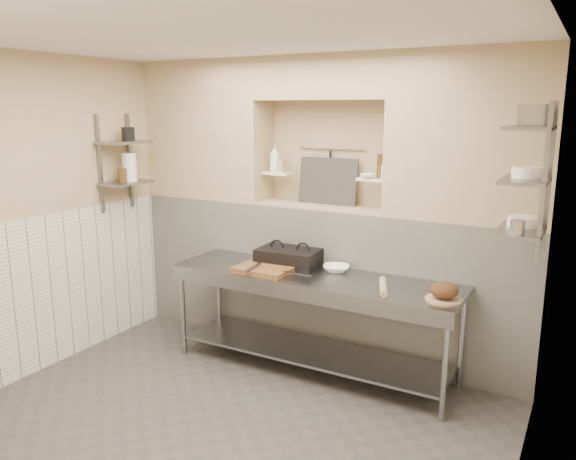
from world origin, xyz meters
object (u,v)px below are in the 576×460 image
Objects in this scene: prep_table at (312,303)px; bottle_soap at (275,158)px; rolling_pin at (383,287)px; bread_loaf at (444,290)px; mixing_bowl at (336,268)px; panini_press at (290,256)px; jug_left at (129,167)px; bowl_alcove at (367,176)px; cutting_board at (264,269)px.

bottle_soap is at bearing 141.63° from prep_table.
rolling_pin is 0.49m from bread_loaf.
mixing_bowl is at bearing 151.32° from rolling_pin.
bottle_soap is at bearing 160.73° from bread_loaf.
jug_left reaches higher than panini_press.
bread_loaf is at bearing -16.43° from mixing_bowl.
bowl_alcove is (0.28, 0.52, 1.09)m from prep_table.
bread_loaf is at bearing -34.86° from bowl_alcove.
bottle_soap is 1.46m from jug_left.
rolling_pin is at bearing -25.11° from bottle_soap.
bread_loaf reaches higher than rolling_pin.
mixing_bowl is 1.09× the size of bread_loaf.
rolling_pin is at bearing -0.29° from jug_left.
jug_left is at bearing 179.67° from bread_loaf.
mixing_bowl is (0.13, 0.21, 0.29)m from prep_table.
bread_loaf is at bearing -4.76° from prep_table.
mixing_bowl is at bearing -4.02° from panini_press.
mixing_bowl is at bearing 57.28° from prep_table.
rolling_pin is (0.68, -0.09, 0.29)m from prep_table.
bottle_soap reaches higher than bread_loaf.
jug_left is at bearing -165.49° from bowl_alcove.
bread_loaf is (0.48, -0.00, 0.05)m from rolling_pin.
bowl_alcove is at bearing 64.25° from mixing_bowl.
prep_table is 1.21m from bread_loaf.
bowl_alcove reaches higher than panini_press.
panini_press is at bearing 168.38° from bread_loaf.
bowl_alcove is at bearing 123.15° from rolling_pin.
prep_table is 0.52m from panini_press.
cutting_board is 1.83× the size of bottle_soap.
prep_table is 9.28× the size of jug_left.
rolling_pin is 1.44× the size of bottle_soap.
prep_table is at bearing 14.76° from cutting_board.
mixing_bowl is 1.07m from bread_loaf.
panini_press is 2.10× the size of jug_left.
panini_press is at bearing -43.65° from bottle_soap.
cutting_board is 1.79m from jug_left.
jug_left is (-2.15, -0.29, 0.82)m from mixing_bowl.
bread_loaf is at bearing 0.60° from cutting_board.
jug_left reaches higher than prep_table.
jug_left reaches higher than rolling_pin.
panini_press is 1.54m from bread_loaf.
bowl_alcove is (0.71, 0.63, 0.81)m from cutting_board.
bottle_soap reaches higher than panini_press.
bowl_alcove is (0.98, -0.04, -0.11)m from bottle_soap.
panini_press reaches higher than rolling_pin.
jug_left is at bearing -173.47° from panini_press.
prep_table is at bearing 2.23° from jug_left.
bowl_alcove reaches higher than prep_table.
cutting_board reaches higher than prep_table.
mixing_bowl is 0.86× the size of bottle_soap.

